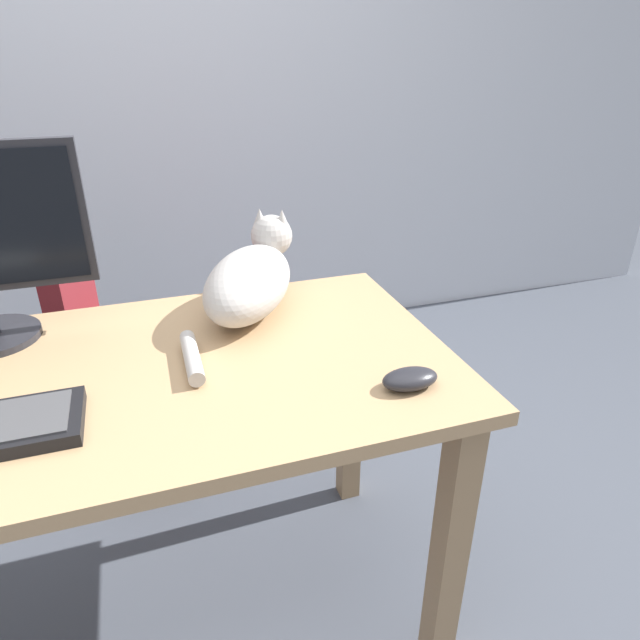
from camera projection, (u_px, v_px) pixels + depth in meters
ground_plane at (172, 622)px, 1.41m from camera, size 8.00×8.00×0.00m
back_wall at (97, 52)px, 2.15m from camera, size 6.00×0.04×2.60m
desk at (136, 422)px, 1.13m from camera, size 1.30×0.70×0.74m
office_chair at (130, 364)px, 1.83m from camera, size 0.49×0.48×0.88m
cat at (251, 278)px, 1.32m from camera, size 0.34×0.54×0.20m
computer_mouse at (410, 379)px, 1.03m from camera, size 0.11×0.06×0.04m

